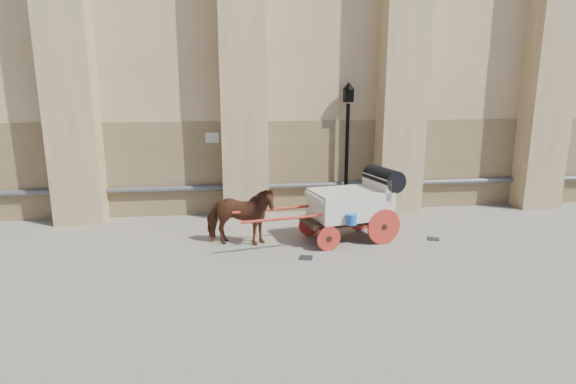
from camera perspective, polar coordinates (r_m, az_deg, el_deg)
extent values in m
plane|color=gray|center=(11.17, 0.55, -7.86)|extent=(90.00, 90.00, 0.00)
cube|color=#88704F|center=(15.11, 5.93, 3.37)|extent=(44.00, 0.35, 3.00)
cylinder|color=#59595B|center=(14.96, 6.11, 0.93)|extent=(42.00, 0.18, 0.18)
cube|color=beige|center=(14.41, -9.60, 6.83)|extent=(0.42, 0.04, 0.32)
imported|color=#582F1C|center=(11.61, -6.10, -3.10)|extent=(1.96, 1.17, 1.55)
cube|color=black|center=(12.14, 7.34, -3.42)|extent=(2.46, 1.49, 0.13)
cube|color=beige|center=(12.08, 7.84, -1.46)|extent=(2.21, 1.68, 0.73)
cube|color=beige|center=(12.35, 11.15, 0.72)|extent=(0.42, 1.31, 0.57)
cube|color=beige|center=(11.65, 3.97, -0.57)|extent=(0.59, 1.20, 0.10)
cylinder|color=black|center=(12.42, 12.03, 1.73)|extent=(0.84, 1.40, 0.59)
cylinder|color=#B62A20|center=(11.99, 12.07, -4.32)|extent=(0.93, 0.25, 0.94)
cylinder|color=#B62A20|center=(13.07, 9.16, -2.80)|extent=(0.93, 0.25, 0.94)
cylinder|color=#B62A20|center=(11.34, 5.18, -5.91)|extent=(0.63, 0.19, 0.63)
cylinder|color=#B62A20|center=(12.47, 2.75, -4.15)|extent=(0.63, 0.19, 0.63)
cylinder|color=#B62A20|center=(10.99, 0.37, -3.32)|extent=(2.47, 0.58, 0.07)
cylinder|color=#B62A20|center=(11.85, -1.14, -2.15)|extent=(2.47, 0.58, 0.07)
cylinder|color=#1F5CAF|center=(11.36, 8.05, -3.46)|extent=(0.27, 0.27, 0.27)
cylinder|color=black|center=(14.69, 7.46, 4.14)|extent=(0.12, 0.12, 3.55)
cone|color=black|center=(15.00, 7.28, -1.90)|extent=(0.35, 0.35, 0.35)
cube|color=black|center=(14.53, 7.69, 12.05)|extent=(0.28, 0.28, 0.41)
cone|color=black|center=(14.53, 7.72, 13.21)|extent=(0.39, 0.39, 0.24)
cube|color=black|center=(10.91, 2.28, -8.33)|extent=(0.40, 0.40, 0.01)
cube|color=black|center=(12.85, 17.92, -5.69)|extent=(0.42, 0.42, 0.01)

